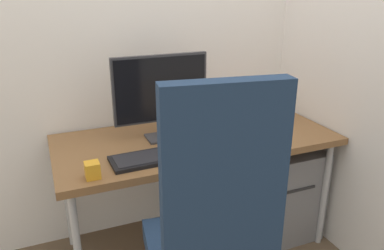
{
  "coord_description": "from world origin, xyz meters",
  "views": [
    {
      "loc": [
        -0.76,
        -1.79,
        1.5
      ],
      "look_at": [
        -0.05,
        -0.07,
        0.81
      ],
      "focal_mm": 35.5,
      "sensor_mm": 36.0,
      "label": 1
    }
  ],
  "objects_px": {
    "keyboard": "(160,156)",
    "pen_holder": "(272,117)",
    "mouse": "(235,146)",
    "filing_cabinet": "(269,185)",
    "desk_clamp_accessory": "(92,170)",
    "monitor": "(161,92)",
    "notebook": "(249,129)",
    "office_chair": "(212,231)"
  },
  "relations": [
    {
      "from": "monitor",
      "to": "keyboard",
      "type": "bearing_deg",
      "value": -110.86
    },
    {
      "from": "filing_cabinet",
      "to": "pen_holder",
      "type": "relative_size",
      "value": 3.55
    },
    {
      "from": "mouse",
      "to": "notebook",
      "type": "bearing_deg",
      "value": 48.7
    },
    {
      "from": "pen_holder",
      "to": "mouse",
      "type": "bearing_deg",
      "value": -146.64
    },
    {
      "from": "office_chair",
      "to": "mouse",
      "type": "bearing_deg",
      "value": 53.99
    },
    {
      "from": "keyboard",
      "to": "pen_holder",
      "type": "bearing_deg",
      "value": 14.5
    },
    {
      "from": "office_chair",
      "to": "mouse",
      "type": "relative_size",
      "value": 15.11
    },
    {
      "from": "keyboard",
      "to": "filing_cabinet",
      "type": "bearing_deg",
      "value": 13.54
    },
    {
      "from": "keyboard",
      "to": "notebook",
      "type": "relative_size",
      "value": 2.7
    },
    {
      "from": "pen_holder",
      "to": "keyboard",
      "type": "bearing_deg",
      "value": -165.5
    },
    {
      "from": "notebook",
      "to": "desk_clamp_accessory",
      "type": "distance_m",
      "value": 0.96
    },
    {
      "from": "monitor",
      "to": "pen_holder",
      "type": "xyz_separation_m",
      "value": [
        0.68,
        -0.05,
        -0.22
      ]
    },
    {
      "from": "keyboard",
      "to": "pen_holder",
      "type": "distance_m",
      "value": 0.8
    },
    {
      "from": "filing_cabinet",
      "to": "monitor",
      "type": "xyz_separation_m",
      "value": [
        -0.69,
        0.06,
        0.68
      ]
    },
    {
      "from": "filing_cabinet",
      "to": "keyboard",
      "type": "height_order",
      "value": "keyboard"
    },
    {
      "from": "monitor",
      "to": "mouse",
      "type": "distance_m",
      "value": 0.48
    },
    {
      "from": "keyboard",
      "to": "mouse",
      "type": "bearing_deg",
      "value": -8.18
    },
    {
      "from": "filing_cabinet",
      "to": "pen_holder",
      "type": "xyz_separation_m",
      "value": [
        -0.01,
        0.01,
        0.46
      ]
    },
    {
      "from": "filing_cabinet",
      "to": "notebook",
      "type": "relative_size",
      "value": 3.24
    },
    {
      "from": "filing_cabinet",
      "to": "mouse",
      "type": "bearing_deg",
      "value": -148.63
    },
    {
      "from": "filing_cabinet",
      "to": "monitor",
      "type": "bearing_deg",
      "value": 175.33
    },
    {
      "from": "desk_clamp_accessory",
      "to": "monitor",
      "type": "bearing_deg",
      "value": 37.47
    },
    {
      "from": "pen_holder",
      "to": "desk_clamp_accessory",
      "type": "bearing_deg",
      "value": -165.77
    },
    {
      "from": "filing_cabinet",
      "to": "monitor",
      "type": "relative_size",
      "value": 1.12
    },
    {
      "from": "filing_cabinet",
      "to": "mouse",
      "type": "relative_size",
      "value": 7.01
    },
    {
      "from": "monitor",
      "to": "notebook",
      "type": "xyz_separation_m",
      "value": [
        0.5,
        -0.09,
        -0.25
      ]
    },
    {
      "from": "office_chair",
      "to": "monitor",
      "type": "bearing_deg",
      "value": 85.05
    },
    {
      "from": "filing_cabinet",
      "to": "pen_holder",
      "type": "distance_m",
      "value": 0.46
    },
    {
      "from": "mouse",
      "to": "notebook",
      "type": "relative_size",
      "value": 0.46
    },
    {
      "from": "filing_cabinet",
      "to": "notebook",
      "type": "bearing_deg",
      "value": -171.47
    },
    {
      "from": "office_chair",
      "to": "filing_cabinet",
      "type": "distance_m",
      "value": 1.12
    },
    {
      "from": "office_chair",
      "to": "monitor",
      "type": "height_order",
      "value": "office_chair"
    },
    {
      "from": "mouse",
      "to": "filing_cabinet",
      "type": "bearing_deg",
      "value": 34.23
    },
    {
      "from": "mouse",
      "to": "pen_holder",
      "type": "xyz_separation_m",
      "value": [
        0.39,
        0.25,
        0.02
      ]
    },
    {
      "from": "office_chair",
      "to": "keyboard",
      "type": "xyz_separation_m",
      "value": [
        -0.02,
        0.55,
        0.07
      ]
    },
    {
      "from": "keyboard",
      "to": "mouse",
      "type": "distance_m",
      "value": 0.39
    },
    {
      "from": "office_chair",
      "to": "pen_holder",
      "type": "distance_m",
      "value": 1.06
    },
    {
      "from": "keyboard",
      "to": "notebook",
      "type": "bearing_deg",
      "value": 15.11
    },
    {
      "from": "filing_cabinet",
      "to": "monitor",
      "type": "height_order",
      "value": "monitor"
    },
    {
      "from": "desk_clamp_accessory",
      "to": "office_chair",
      "type": "bearing_deg",
      "value": -52.86
    },
    {
      "from": "office_chair",
      "to": "mouse",
      "type": "xyz_separation_m",
      "value": [
        0.36,
        0.49,
        0.08
      ]
    },
    {
      "from": "office_chair",
      "to": "keyboard",
      "type": "bearing_deg",
      "value": 92.57
    }
  ]
}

